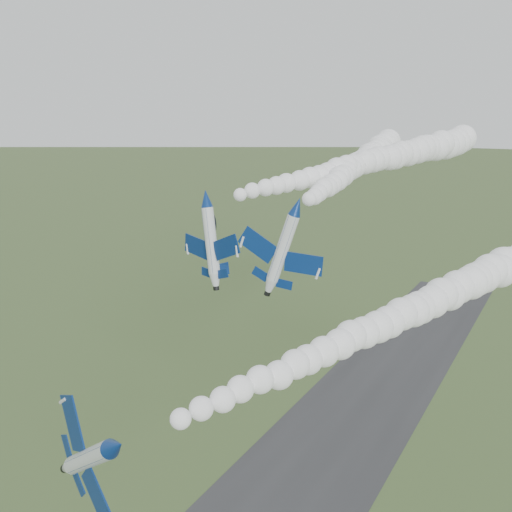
{
  "coord_description": "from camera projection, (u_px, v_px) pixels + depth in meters",
  "views": [
    {
      "loc": [
        34.08,
        -38.37,
        58.42
      ],
      "look_at": [
        2.54,
        16.48,
        42.48
      ],
      "focal_mm": 40.0,
      "sensor_mm": 36.0,
      "label": 1
    }
  ],
  "objects": [
    {
      "name": "runway",
      "position": [
        285.0,
        501.0,
        88.22
      ],
      "size": [
        24.0,
        260.0,
        0.04
      ],
      "primitive_type": "cube",
      "color": "#2B2B2D",
      "rests_on": "ground"
    },
    {
      "name": "jet_lead",
      "position": [
        115.0,
        447.0,
        42.86
      ],
      "size": [
        6.99,
        13.46,
        9.33
      ],
      "rotation": [
        0.0,
        0.97,
        -0.31
      ],
      "color": "silver"
    },
    {
      "name": "smoke_trail_jet_lead",
      "position": [
        405.0,
        313.0,
        67.17
      ],
      "size": [
        25.94,
        67.59,
        5.25
      ],
      "primitive_type": null,
      "rotation": [
        0.0,
        0.0,
        -0.31
      ],
      "color": "white"
    },
    {
      "name": "jet_pair_left",
      "position": [
        206.0,
        198.0,
        72.1
      ],
      "size": [
        10.93,
        12.83,
        3.42
      ],
      "rotation": [
        0.0,
        -0.14,
        -0.29
      ],
      "color": "silver"
    },
    {
      "name": "smoke_trail_jet_pair_left",
      "position": [
        376.0,
        161.0,
        98.05
      ],
      "size": [
        25.89,
        69.92,
        5.8
      ],
      "primitive_type": null,
      "rotation": [
        0.0,
        0.0,
        -0.29
      ],
      "color": "white"
    },
    {
      "name": "jet_pair_right",
      "position": [
        297.0,
        206.0,
        65.52
      ],
      "size": [
        10.35,
        12.8,
        4.14
      ],
      "rotation": [
        0.0,
        0.32,
        0.18
      ],
      "color": "silver"
    },
    {
      "name": "smoke_trail_jet_pair_right",
      "position": [
        360.0,
        163.0,
        100.84
      ],
      "size": [
        18.84,
        72.95,
        5.75
      ],
      "primitive_type": null,
      "rotation": [
        0.0,
        0.0,
        0.18
      ],
      "color": "white"
    }
  ]
}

